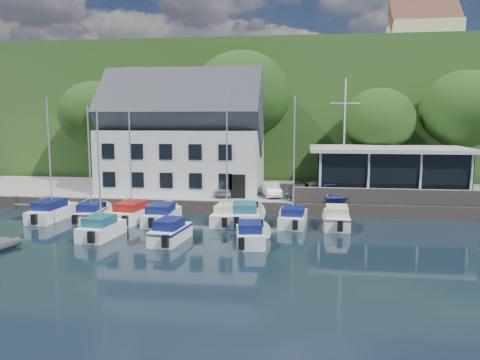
{
  "coord_description": "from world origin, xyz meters",
  "views": [
    {
      "loc": [
        3.64,
        -25.09,
        7.59
      ],
      "look_at": [
        -0.83,
        9.0,
        3.01
      ],
      "focal_mm": 35.0,
      "sensor_mm": 36.0,
      "label": 1
    }
  ],
  "objects_px": {
    "flagpole": "(344,140)",
    "boat_r2_1": "(99,169)",
    "car_silver": "(222,188)",
    "boat_r1_2": "(130,160)",
    "car_white": "(271,189)",
    "boat_r1_4": "(227,163)",
    "boat_r1_5": "(245,213)",
    "car_dgrey": "(299,190)",
    "club_pavilion": "(387,171)",
    "boat_r1_3": "(162,213)",
    "boat_r1_6": "(294,167)",
    "boat_r1_1": "(90,164)",
    "car_blue": "(331,191)",
    "boat_r1_7": "(337,216)",
    "boat_r1_0": "(50,159)",
    "harbor_building": "(184,143)",
    "boat_r2_3": "(250,233)",
    "boat_r2_2": "(170,230)"
  },
  "relations": [
    {
      "from": "boat_r1_4",
      "to": "boat_r1_6",
      "type": "height_order",
      "value": "boat_r1_4"
    },
    {
      "from": "harbor_building",
      "to": "boat_r2_3",
      "type": "height_order",
      "value": "harbor_building"
    },
    {
      "from": "car_dgrey",
      "to": "boat_r2_2",
      "type": "bearing_deg",
      "value": -117.39
    },
    {
      "from": "flagpole",
      "to": "boat_r2_1",
      "type": "distance_m",
      "value": 19.14
    },
    {
      "from": "flagpole",
      "to": "boat_r2_1",
      "type": "height_order",
      "value": "flagpole"
    },
    {
      "from": "flagpole",
      "to": "boat_r1_2",
      "type": "distance_m",
      "value": 16.75
    },
    {
      "from": "boat_r1_2",
      "to": "boat_r2_3",
      "type": "xyz_separation_m",
      "value": [
        9.38,
        -5.22,
        -3.82
      ]
    },
    {
      "from": "flagpole",
      "to": "boat_r1_4",
      "type": "distance_m",
      "value": 10.28
    },
    {
      "from": "harbor_building",
      "to": "boat_r2_3",
      "type": "relative_size",
      "value": 2.93
    },
    {
      "from": "car_blue",
      "to": "boat_r1_3",
      "type": "distance_m",
      "value": 13.7
    },
    {
      "from": "flagpole",
      "to": "club_pavilion",
      "type": "bearing_deg",
      "value": 36.27
    },
    {
      "from": "car_silver",
      "to": "boat_r1_2",
      "type": "bearing_deg",
      "value": -142.2
    },
    {
      "from": "boat_r1_2",
      "to": "boat_r1_4",
      "type": "bearing_deg",
      "value": 10.31
    },
    {
      "from": "car_blue",
      "to": "boat_r1_7",
      "type": "relative_size",
      "value": 0.68
    },
    {
      "from": "car_dgrey",
      "to": "boat_r2_3",
      "type": "bearing_deg",
      "value": -97.25
    },
    {
      "from": "car_silver",
      "to": "boat_r1_5",
      "type": "bearing_deg",
      "value": -75.94
    },
    {
      "from": "car_blue",
      "to": "flagpole",
      "type": "height_order",
      "value": "flagpole"
    },
    {
      "from": "car_white",
      "to": "car_blue",
      "type": "relative_size",
      "value": 0.91
    },
    {
      "from": "boat_r2_1",
      "to": "boat_r2_2",
      "type": "height_order",
      "value": "boat_r2_1"
    },
    {
      "from": "club_pavilion",
      "to": "car_blue",
      "type": "bearing_deg",
      "value": -148.49
    },
    {
      "from": "boat_r1_3",
      "to": "boat_r1_4",
      "type": "bearing_deg",
      "value": 5.9
    },
    {
      "from": "car_dgrey",
      "to": "boat_r1_5",
      "type": "xyz_separation_m",
      "value": [
        -3.81,
        -5.88,
        -0.82
      ]
    },
    {
      "from": "boat_r1_1",
      "to": "boat_r2_3",
      "type": "height_order",
      "value": "boat_r1_1"
    },
    {
      "from": "boat_r1_4",
      "to": "boat_r1_1",
      "type": "bearing_deg",
      "value": -172.9
    },
    {
      "from": "boat_r1_3",
      "to": "boat_r1_7",
      "type": "distance_m",
      "value": 12.49
    },
    {
      "from": "club_pavilion",
      "to": "boat_r1_1",
      "type": "bearing_deg",
      "value": -158.91
    },
    {
      "from": "car_dgrey",
      "to": "boat_r1_5",
      "type": "distance_m",
      "value": 7.05
    },
    {
      "from": "boat_r1_7",
      "to": "flagpole",
      "type": "bearing_deg",
      "value": 83.01
    },
    {
      "from": "car_dgrey",
      "to": "boat_r1_0",
      "type": "xyz_separation_m",
      "value": [
        -18.35,
        -6.45,
        2.99
      ]
    },
    {
      "from": "boat_r1_2",
      "to": "boat_r1_5",
      "type": "height_order",
      "value": "boat_r1_2"
    },
    {
      "from": "boat_r1_0",
      "to": "boat_r1_5",
      "type": "xyz_separation_m",
      "value": [
        14.53,
        0.57,
        -3.81
      ]
    },
    {
      "from": "car_white",
      "to": "boat_r1_7",
      "type": "distance_m",
      "value": 8.13
    },
    {
      "from": "boat_r1_5",
      "to": "boat_r1_7",
      "type": "relative_size",
      "value": 1.05
    },
    {
      "from": "boat_r1_5",
      "to": "boat_r2_1",
      "type": "relative_size",
      "value": 0.68
    },
    {
      "from": "car_white",
      "to": "boat_r2_1",
      "type": "relative_size",
      "value": 0.41
    },
    {
      "from": "boat_r1_3",
      "to": "boat_r2_1",
      "type": "relative_size",
      "value": 0.68
    },
    {
      "from": "boat_r1_3",
      "to": "boat_r1_6",
      "type": "xyz_separation_m",
      "value": [
        9.45,
        0.66,
        3.43
      ]
    },
    {
      "from": "harbor_building",
      "to": "boat_r2_1",
      "type": "height_order",
      "value": "harbor_building"
    },
    {
      "from": "boat_r1_3",
      "to": "boat_r2_1",
      "type": "height_order",
      "value": "boat_r2_1"
    },
    {
      "from": "boat_r2_3",
      "to": "car_white",
      "type": "bearing_deg",
      "value": 78.65
    },
    {
      "from": "boat_r2_1",
      "to": "boat_r1_2",
      "type": "bearing_deg",
      "value": 94.23
    },
    {
      "from": "boat_r1_1",
      "to": "boat_r2_1",
      "type": "bearing_deg",
      "value": -66.89
    },
    {
      "from": "car_dgrey",
      "to": "boat_r2_1",
      "type": "bearing_deg",
      "value": -131.36
    },
    {
      "from": "car_white",
      "to": "boat_r1_5",
      "type": "distance_m",
      "value": 6.32
    },
    {
      "from": "car_silver",
      "to": "car_dgrey",
      "type": "xyz_separation_m",
      "value": [
        6.49,
        -0.11,
        -0.03
      ]
    },
    {
      "from": "harbor_building",
      "to": "car_silver",
      "type": "distance_m",
      "value": 6.09
    },
    {
      "from": "club_pavilion",
      "to": "car_dgrey",
      "type": "height_order",
      "value": "club_pavilion"
    },
    {
      "from": "boat_r1_5",
      "to": "boat_r2_1",
      "type": "bearing_deg",
      "value": -155.81
    },
    {
      "from": "boat_r1_1",
      "to": "boat_r1_5",
      "type": "xyz_separation_m",
      "value": [
        11.41,
        0.62,
        -3.45
      ]
    },
    {
      "from": "harbor_building",
      "to": "boat_r1_3",
      "type": "xyz_separation_m",
      "value": [
        0.7,
        -9.34,
        -4.63
      ]
    }
  ]
}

